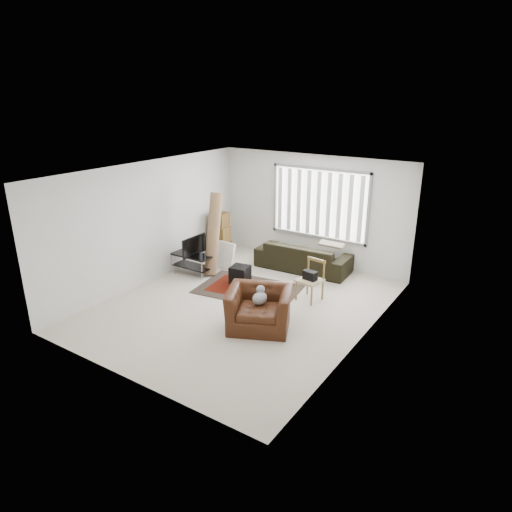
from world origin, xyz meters
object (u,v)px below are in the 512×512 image
at_px(moving_boxes, 220,237).
at_px(sofa, 303,252).
at_px(side_chair, 311,278).
at_px(tv_stand, 192,260).
at_px(armchair, 259,306).

height_order(moving_boxes, sofa, moving_boxes).
relative_size(moving_boxes, sofa, 0.52).
xyz_separation_m(moving_boxes, side_chair, (3.16, -1.05, -0.07)).
xyz_separation_m(tv_stand, sofa, (2.04, 1.70, 0.08)).
relative_size(sofa, armchair, 1.56).
bearing_deg(moving_boxes, sofa, 9.93).
relative_size(tv_stand, sofa, 0.43).
distance_m(side_chair, armchair, 1.58).
bearing_deg(tv_stand, moving_boxes, 98.32).
height_order(side_chair, armchair, side_chair).
bearing_deg(armchair, moving_boxes, 113.40).
xyz_separation_m(moving_boxes, armchair, (2.92, -2.61, -0.12)).
xyz_separation_m(tv_stand, side_chair, (2.96, 0.27, 0.12)).
bearing_deg(moving_boxes, side_chair, -18.40).
bearing_deg(armchair, tv_stand, 129.79).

